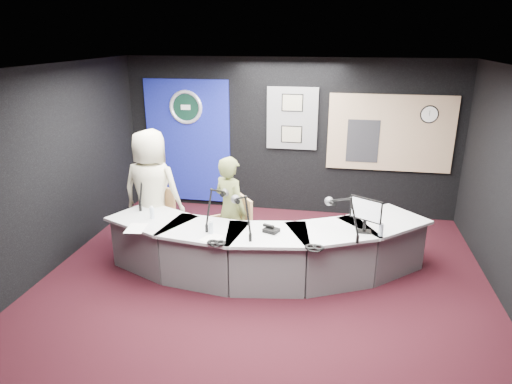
% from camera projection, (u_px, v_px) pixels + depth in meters
% --- Properties ---
extents(ground, '(6.00, 6.00, 0.00)m').
position_uv_depth(ground, '(260.00, 293.00, 5.91)').
color(ground, black).
rests_on(ground, ground).
extents(ceiling, '(6.00, 6.00, 0.02)m').
position_uv_depth(ceiling, '(261.00, 70.00, 4.98)').
color(ceiling, silver).
rests_on(ceiling, ground).
extents(wall_back, '(6.00, 0.02, 2.80)m').
position_uv_depth(wall_back, '(289.00, 137.00, 8.23)').
color(wall_back, black).
rests_on(wall_back, ground).
extents(wall_front, '(6.00, 0.02, 2.80)m').
position_uv_depth(wall_front, '(171.00, 357.00, 2.66)').
color(wall_front, black).
rests_on(wall_front, ground).
extents(wall_left, '(0.02, 6.00, 2.80)m').
position_uv_depth(wall_left, '(35.00, 177.00, 5.96)').
color(wall_left, black).
rests_on(wall_left, ground).
extents(broadcast_desk, '(4.50, 1.90, 0.75)m').
position_uv_depth(broadcast_desk, '(263.00, 248.00, 6.30)').
color(broadcast_desk, '#B7BABC').
rests_on(broadcast_desk, ground).
extents(backdrop_panel, '(1.60, 0.05, 2.30)m').
position_uv_depth(backdrop_panel, '(188.00, 142.00, 8.57)').
color(backdrop_panel, navy).
rests_on(backdrop_panel, wall_back).
extents(agency_seal, '(0.63, 0.07, 0.63)m').
position_uv_depth(agency_seal, '(186.00, 107.00, 8.32)').
color(agency_seal, silver).
rests_on(agency_seal, backdrop_panel).
extents(seal_center, '(0.48, 0.01, 0.48)m').
position_uv_depth(seal_center, '(186.00, 107.00, 8.33)').
color(seal_center, black).
rests_on(seal_center, backdrop_panel).
extents(pinboard, '(0.90, 0.04, 1.10)m').
position_uv_depth(pinboard, '(292.00, 119.00, 8.07)').
color(pinboard, slate).
rests_on(pinboard, wall_back).
extents(framed_photo_upper, '(0.34, 0.02, 0.27)m').
position_uv_depth(framed_photo_upper, '(292.00, 103.00, 7.95)').
color(framed_photo_upper, gray).
rests_on(framed_photo_upper, pinboard).
extents(framed_photo_lower, '(0.34, 0.02, 0.27)m').
position_uv_depth(framed_photo_lower, '(292.00, 134.00, 8.14)').
color(framed_photo_lower, gray).
rests_on(framed_photo_lower, pinboard).
extents(booth_window_frame, '(2.12, 0.06, 1.32)m').
position_uv_depth(booth_window_frame, '(390.00, 133.00, 7.85)').
color(booth_window_frame, tan).
rests_on(booth_window_frame, wall_back).
extents(booth_glow, '(2.00, 0.02, 1.20)m').
position_uv_depth(booth_glow, '(390.00, 133.00, 7.84)').
color(booth_glow, '#FFC9A1').
rests_on(booth_glow, booth_window_frame).
extents(equipment_rack, '(0.55, 0.02, 0.75)m').
position_uv_depth(equipment_rack, '(363.00, 141.00, 7.95)').
color(equipment_rack, black).
rests_on(equipment_rack, booth_window_frame).
extents(wall_clock, '(0.28, 0.01, 0.28)m').
position_uv_depth(wall_clock, '(429.00, 114.00, 7.60)').
color(wall_clock, white).
rests_on(wall_clock, booth_window_frame).
extents(armchair_left, '(0.77, 0.77, 1.06)m').
position_uv_depth(armchair_left, '(154.00, 217.00, 6.95)').
color(armchair_left, '#AA7B4D').
rests_on(armchair_left, ground).
extents(armchair_right, '(0.72, 0.72, 0.91)m').
position_uv_depth(armchair_right, '(231.00, 231.00, 6.63)').
color(armchair_right, '#AA7B4D').
rests_on(armchair_right, ground).
extents(draped_jacket, '(0.50, 0.28, 0.70)m').
position_uv_depth(draped_jacket, '(153.00, 206.00, 7.15)').
color(draped_jacket, gray).
rests_on(draped_jacket, armchair_left).
extents(person_man, '(0.95, 0.65, 1.89)m').
position_uv_depth(person_man, '(152.00, 192.00, 6.81)').
color(person_man, beige).
rests_on(person_man, ground).
extents(person_woman, '(0.69, 0.63, 1.58)m').
position_uv_depth(person_woman, '(230.00, 210.00, 6.52)').
color(person_woman, olive).
rests_on(person_woman, ground).
extents(computer_monitor, '(0.43, 0.27, 0.33)m').
position_uv_depth(computer_monitor, '(366.00, 209.00, 5.79)').
color(computer_monitor, black).
rests_on(computer_monitor, broadcast_desk).
extents(desk_phone, '(0.23, 0.21, 0.05)m').
position_uv_depth(desk_phone, '(271.00, 230.00, 5.89)').
color(desk_phone, black).
rests_on(desk_phone, broadcast_desk).
extents(headphones_near, '(0.23, 0.23, 0.04)m').
position_uv_depth(headphones_near, '(315.00, 247.00, 5.43)').
color(headphones_near, black).
rests_on(headphones_near, broadcast_desk).
extents(headphones_far, '(0.20, 0.20, 0.03)m').
position_uv_depth(headphones_far, '(216.00, 243.00, 5.55)').
color(headphones_far, black).
rests_on(headphones_far, broadcast_desk).
extents(paper_stack, '(0.28, 0.36, 0.00)m').
position_uv_depth(paper_stack, '(136.00, 228.00, 6.00)').
color(paper_stack, white).
rests_on(paper_stack, broadcast_desk).
extents(notepad, '(0.29, 0.33, 0.00)m').
position_uv_depth(notepad, '(212.00, 238.00, 5.72)').
color(notepad, white).
rests_on(notepad, broadcast_desk).
extents(boom_mic_a, '(0.16, 0.74, 0.60)m').
position_uv_depth(boom_mic_a, '(147.00, 185.00, 6.78)').
color(boom_mic_a, black).
rests_on(boom_mic_a, broadcast_desk).
extents(boom_mic_b, '(0.22, 0.73, 0.60)m').
position_uv_depth(boom_mic_b, '(216.00, 202.00, 6.08)').
color(boom_mic_b, black).
rests_on(boom_mic_b, broadcast_desk).
extents(boom_mic_c, '(0.43, 0.66, 0.60)m').
position_uv_depth(boom_mic_c, '(242.00, 210.00, 5.82)').
color(boom_mic_c, black).
rests_on(boom_mic_c, broadcast_desk).
extents(boom_mic_d, '(0.50, 0.61, 0.60)m').
position_uv_depth(boom_mic_d, '(343.00, 212.00, 5.76)').
color(boom_mic_d, black).
rests_on(boom_mic_d, broadcast_desk).
extents(water_bottles, '(3.14, 0.40, 0.18)m').
position_uv_depth(water_bottles, '(259.00, 225.00, 5.88)').
color(water_bottles, silver).
rests_on(water_bottles, broadcast_desk).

